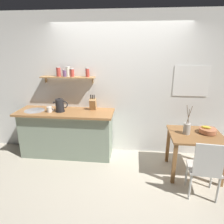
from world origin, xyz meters
TOP-DOWN VIEW (x-y plane):
  - ground_plane at (0.00, 0.00)m, footprint 14.00×14.00m
  - back_wall at (0.20, 0.65)m, footprint 6.80×0.11m
  - kitchen_counter at (-1.00, 0.32)m, footprint 1.83×0.63m
  - wall_shelf at (-0.95, 0.49)m, footprint 1.03×0.20m
  - dining_table at (1.31, -0.06)m, footprint 0.84×0.74m
  - dining_chair_near at (1.30, -0.67)m, footprint 0.45×0.42m
  - fruit_bowl at (1.51, -0.00)m, footprint 0.27×0.27m
  - twig_vase at (1.16, -0.07)m, footprint 0.11×0.11m
  - electric_kettle at (-1.08, 0.28)m, footprint 0.27×0.18m
  - knife_block at (-0.49, 0.45)m, footprint 0.12×0.17m
  - coffee_mug_by_sink at (-1.27, 0.22)m, footprint 0.14×0.09m

SIDE VIEW (x-z plane):
  - ground_plane at x=0.00m, z-range 0.00..0.00m
  - kitchen_counter at x=-1.00m, z-range 0.01..0.92m
  - dining_chair_near at x=1.30m, z-range 0.05..0.94m
  - dining_table at x=1.31m, z-range 0.24..0.96m
  - fruit_bowl at x=1.51m, z-range 0.71..0.84m
  - twig_vase at x=1.16m, z-range 0.58..1.06m
  - coffee_mug_by_sink at x=-1.27m, z-range 0.92..1.02m
  - electric_kettle at x=-1.08m, z-range 0.91..1.16m
  - knife_block at x=-0.49m, z-range 0.88..1.19m
  - back_wall at x=0.20m, z-range 0.00..2.70m
  - wall_shelf at x=-0.95m, z-range 1.42..1.74m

